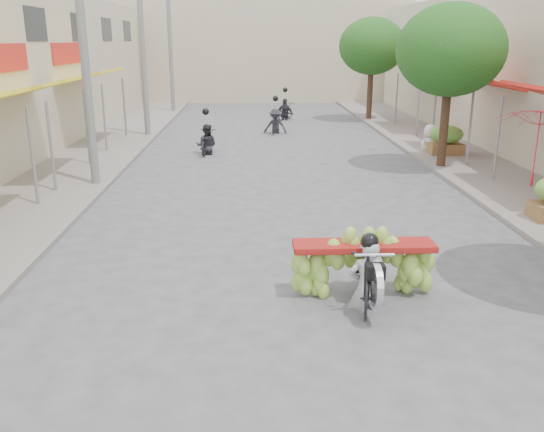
{
  "coord_description": "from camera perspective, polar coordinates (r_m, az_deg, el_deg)",
  "views": [
    {
      "loc": [
        -0.91,
        -4.46,
        4.09
      ],
      "look_at": [
        -0.53,
        5.3,
        1.1
      ],
      "focal_mm": 38.0,
      "sensor_mm": 36.0,
      "label": 1
    }
  ],
  "objects": [
    {
      "name": "produce_crate_far",
      "position": [
        21.92,
        16.88,
        7.44
      ],
      "size": [
        1.2,
        0.88,
        1.16
      ],
      "color": "brown",
      "rests_on": "ground"
    },
    {
      "name": "pedestrian",
      "position": [
        22.73,
        15.52,
        8.73
      ],
      "size": [
        1.06,
        0.89,
        1.86
      ],
      "rotation": [
        0.0,
        0.0,
        3.6
      ],
      "color": "white",
      "rests_on": "ground"
    },
    {
      "name": "sidewalk_right",
      "position": [
        21.39,
        19.61,
        5.18
      ],
      "size": [
        4.0,
        60.0,
        0.12
      ],
      "primitive_type": "cube",
      "color": "gray",
      "rests_on": "ground"
    },
    {
      "name": "sidewalk_left",
      "position": [
        20.79,
        -19.28,
        4.89
      ],
      "size": [
        4.0,
        60.0,
        0.12
      ],
      "primitive_type": "cube",
      "color": "gray",
      "rests_on": "ground"
    },
    {
      "name": "street_tree_far",
      "position": [
        31.11,
        9.89,
        16.23
      ],
      "size": [
        3.4,
        3.4,
        5.25
      ],
      "color": "#3A2719",
      "rests_on": "ground"
    },
    {
      "name": "far_building",
      "position": [
        42.48,
        -1.03,
        16.23
      ],
      "size": [
        20.0,
        6.0,
        7.0
      ],
      "primitive_type": "cube",
      "color": "#C1B399",
      "rests_on": "ground"
    },
    {
      "name": "bg_motorbike_b",
      "position": [
        26.45,
        0.34,
        10.06
      ],
      "size": [
        1.15,
        1.55,
        1.95
      ],
      "color": "black",
      "rests_on": "ground"
    },
    {
      "name": "utility_pole_back",
      "position": [
        34.75,
        -10.06,
        16.68
      ],
      "size": [
        0.6,
        0.24,
        8.0
      ],
      "color": "slate",
      "rests_on": "ground"
    },
    {
      "name": "street_tree_mid",
      "position": [
        19.51,
        17.29,
        15.39
      ],
      "size": [
        3.4,
        3.4,
        5.25
      ],
      "color": "#3A2719",
      "rests_on": "ground"
    },
    {
      "name": "bg_motorbike_a",
      "position": [
        21.71,
        -6.53,
        8.08
      ],
      "size": [
        0.85,
        1.61,
        1.95
      ],
      "color": "black",
      "rests_on": "ground"
    },
    {
      "name": "banana_motorbike",
      "position": [
        9.38,
        9.29,
        -4.45
      ],
      "size": [
        2.31,
        1.94,
        2.07
      ],
      "color": "black",
      "rests_on": "ground"
    },
    {
      "name": "bg_motorbike_c",
      "position": [
        31.12,
        1.31,
        10.96
      ],
      "size": [
        1.25,
        1.68,
        1.95
      ],
      "color": "black",
      "rests_on": "ground"
    },
    {
      "name": "utility_pole_mid",
      "position": [
        17.06,
        -18.2,
        16.0
      ],
      "size": [
        0.6,
        0.24,
        8.0
      ],
      "color": "slate",
      "rests_on": "ground"
    },
    {
      "name": "market_umbrella",
      "position": [
        15.31,
        25.35,
        9.77
      ],
      "size": [
        2.86,
        2.86,
        1.97
      ],
      "rotation": [
        0.0,
        0.0,
        0.42
      ],
      "color": "red",
      "rests_on": "ground"
    },
    {
      "name": "utility_pole_far",
      "position": [
        25.86,
        -12.75,
        16.49
      ],
      "size": [
        0.6,
        0.24,
        8.0
      ],
      "color": "slate",
      "rests_on": "ground"
    }
  ]
}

